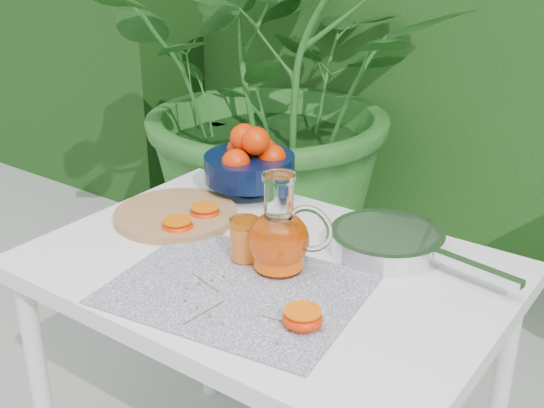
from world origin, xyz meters
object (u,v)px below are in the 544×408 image
Objects in this scene: white_table at (267,295)px; saute_pan at (388,240)px; fruit_bowl at (250,162)px; juice_pitcher at (280,237)px; cutting_board at (176,215)px.

saute_pan is (0.19, 0.20, 0.11)m from white_table.
fruit_bowl is 0.43m from juice_pitcher.
juice_pitcher is (0.04, -0.01, 0.16)m from white_table.
white_table is 3.32× the size of cutting_board.
white_table is at bearing -9.56° from cutting_board.
white_table is 0.16m from juice_pitcher.
cutting_board is 0.52m from saute_pan.
fruit_bowl is at bearing 78.84° from cutting_board.
cutting_board is 0.66× the size of saute_pan.
juice_pitcher is (0.31, -0.30, -0.01)m from fruit_bowl.
fruit_bowl is (-0.27, 0.29, 0.17)m from white_table.
juice_pitcher is 0.26m from saute_pan.
juice_pitcher reaches higher than white_table.
juice_pitcher is at bearing -124.13° from saute_pan.
fruit_bowl reaches higher than cutting_board.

